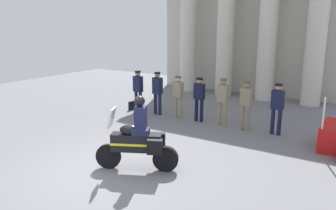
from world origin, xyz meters
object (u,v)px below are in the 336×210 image
at_px(motorcycle_with_rider, 139,140).
at_px(briefcase_on_ground, 132,105).
at_px(officer_in_row_0, 138,88).
at_px(officer_in_row_4, 223,98).
at_px(officer_in_row_2, 178,94).
at_px(officer_in_row_5, 246,102).
at_px(officer_in_row_6, 277,105).
at_px(officer_in_row_1, 157,90).
at_px(officer_in_row_3, 199,96).

bearing_deg(motorcycle_with_rider, briefcase_on_ground, -75.66).
height_order(officer_in_row_0, officer_in_row_4, officer_in_row_0).
bearing_deg(officer_in_row_4, officer_in_row_2, 6.67).
relative_size(officer_in_row_5, officer_in_row_6, 1.00).
bearing_deg(officer_in_row_5, officer_in_row_4, 1.67).
relative_size(officer_in_row_1, officer_in_row_2, 1.05).
relative_size(officer_in_row_1, briefcase_on_ground, 4.75).
height_order(officer_in_row_3, officer_in_row_6, officer_in_row_6).
xyz_separation_m(officer_in_row_2, officer_in_row_4, (1.84, -0.01, 0.04)).
relative_size(officer_in_row_1, officer_in_row_3, 1.04).
relative_size(officer_in_row_3, briefcase_on_ground, 4.56).
bearing_deg(officer_in_row_4, officer_in_row_0, 8.19).
relative_size(officer_in_row_2, motorcycle_with_rider, 0.84).
relative_size(officer_in_row_2, officer_in_row_6, 0.96).
height_order(officer_in_row_2, officer_in_row_5, officer_in_row_5).
distance_m(officer_in_row_2, officer_in_row_3, 0.91).
xyz_separation_m(officer_in_row_5, briefcase_on_ground, (-5.06, 0.14, -0.82)).
bearing_deg(officer_in_row_1, officer_in_row_2, -172.60).
bearing_deg(officer_in_row_6, officer_in_row_3, 7.22).
xyz_separation_m(officer_in_row_3, motorcycle_with_rider, (0.74, -4.62, -0.18)).
xyz_separation_m(officer_in_row_5, officer_in_row_6, (1.01, 0.11, 0.00)).
distance_m(officer_in_row_1, officer_in_row_4, 2.80).
distance_m(officer_in_row_4, motorcycle_with_rider, 4.61).
distance_m(officer_in_row_2, briefcase_on_ground, 2.45).
distance_m(officer_in_row_2, officer_in_row_6, 3.75).
bearing_deg(briefcase_on_ground, officer_in_row_3, -0.76).
distance_m(officer_in_row_6, briefcase_on_ground, 6.13).
distance_m(officer_in_row_5, briefcase_on_ground, 5.13).
xyz_separation_m(officer_in_row_3, officer_in_row_4, (0.94, -0.02, 0.03)).
distance_m(officer_in_row_1, briefcase_on_ground, 1.61).
distance_m(officer_in_row_6, motorcycle_with_rider, 5.08).
bearing_deg(officer_in_row_5, officer_in_row_2, 5.04).
height_order(officer_in_row_0, officer_in_row_6, officer_in_row_0).
bearing_deg(officer_in_row_2, officer_in_row_3, -172.76).
bearing_deg(briefcase_on_ground, officer_in_row_0, -15.34).
xyz_separation_m(officer_in_row_3, briefcase_on_ground, (-3.23, 0.04, -0.79)).
bearing_deg(officer_in_row_6, officer_in_row_4, 7.75).
relative_size(officer_in_row_1, officer_in_row_5, 1.01).
bearing_deg(motorcycle_with_rider, officer_in_row_3, -106.99).
height_order(officer_in_row_1, motorcycle_with_rider, motorcycle_with_rider).
xyz_separation_m(officer_in_row_3, officer_in_row_5, (1.83, -0.10, 0.03)).
distance_m(officer_in_row_3, officer_in_row_4, 0.94).
distance_m(officer_in_row_1, officer_in_row_6, 4.70).
relative_size(officer_in_row_3, officer_in_row_4, 0.97).
bearing_deg(officer_in_row_2, officer_in_row_1, 7.40).
relative_size(officer_in_row_6, motorcycle_with_rider, 0.88).
height_order(officer_in_row_5, briefcase_on_ground, officer_in_row_5).
xyz_separation_m(officer_in_row_0, officer_in_row_2, (1.86, 0.08, -0.04)).
xyz_separation_m(officer_in_row_3, officer_in_row_6, (2.84, 0.00, 0.03)).
bearing_deg(officer_in_row_6, briefcase_on_ground, 6.77).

